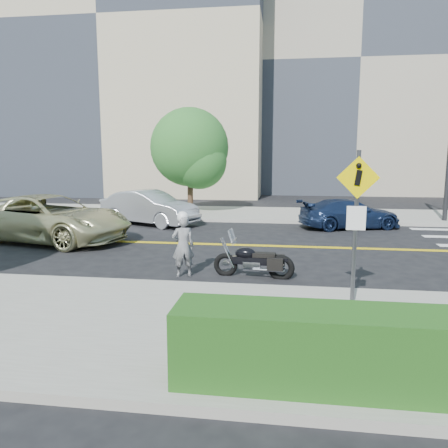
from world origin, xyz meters
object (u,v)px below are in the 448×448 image
Objects in this scene: motorcyclist at (183,244)px; parked_car_blue at (349,214)px; parked_car_silver at (149,208)px; pedestrian_sign at (356,215)px; suv at (49,218)px; motorcycle at (254,254)px.

motorcyclist reaches higher than parked_car_blue.
parked_car_silver is at bearing 73.62° from parked_car_blue.
pedestrian_sign is 12.63m from parked_car_silver.
pedestrian_sign is at bearing 154.78° from parked_car_blue.
motorcyclist reaches higher than suv.
motorcycle is 0.33× the size of suv.
suv reaches higher than parked_car_silver.
parked_car_blue is (5.22, 8.21, -0.22)m from motorcyclist.
parked_car_silver is (2.34, 4.21, -0.08)m from suv.
motorcycle is 9.42m from parked_car_silver.
parked_car_silver reaches higher than parked_car_blue.
motorcycle is at bearing 130.62° from pedestrian_sign.
motorcycle is (1.78, 0.18, -0.23)m from motorcyclist.
motorcyclist is 1.80m from motorcycle.
motorcyclist is 8.72m from parked_car_silver.
pedestrian_sign is 1.79× the size of motorcyclist.
parked_car_silver is at bearing -17.03° from suv.
suv is at bearing 159.37° from motorcycle.
motorcycle is 8.74m from parked_car_blue.
suv is 1.42× the size of parked_car_blue.
motorcyclist reaches higher than motorcycle.
suv is at bearing 94.13° from parked_car_blue.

